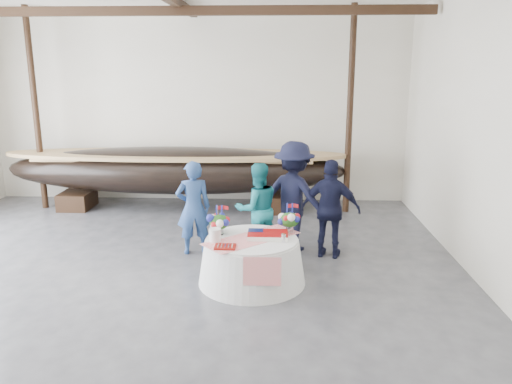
{
  "coord_description": "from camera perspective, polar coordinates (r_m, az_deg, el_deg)",
  "views": [
    {
      "loc": [
        1.95,
        -6.04,
        3.18
      ],
      "look_at": [
        1.57,
        2.42,
        1.07
      ],
      "focal_mm": 35.0,
      "sensor_mm": 36.0,
      "label": 1
    }
  ],
  "objects": [
    {
      "name": "guest_woman_blue",
      "position": [
        8.73,
        -7.16,
        -1.79
      ],
      "size": [
        0.69,
        0.54,
        1.65
      ],
      "primitive_type": "imported",
      "rotation": [
        0.0,
        0.0,
        3.41
      ],
      "color": "navy",
      "rests_on": "ground"
    },
    {
      "name": "banquet_table",
      "position": [
        7.62,
        -0.48,
        -7.83
      ],
      "size": [
        1.63,
        1.63,
        0.7
      ],
      "color": "silver",
      "rests_on": "ground"
    },
    {
      "name": "guest_woman_teal",
      "position": [
        8.65,
        0.16,
        -1.94
      ],
      "size": [
        0.95,
        0.84,
        1.62
      ],
      "primitive_type": "imported",
      "rotation": [
        0.0,
        0.0,
        3.48
      ],
      "color": "teal",
      "rests_on": "ground"
    },
    {
      "name": "pavilion_structure",
      "position": [
        7.21,
        -13.98,
        20.12
      ],
      "size": [
        9.8,
        11.76,
        4.5
      ],
      "color": "black",
      "rests_on": "ground"
    },
    {
      "name": "guest_man_left",
      "position": [
        8.81,
        4.36,
        -0.54
      ],
      "size": [
        1.46,
        1.28,
        1.96
      ],
      "primitive_type": "imported",
      "rotation": [
        0.0,
        0.0,
        2.59
      ],
      "color": "black",
      "rests_on": "ground"
    },
    {
      "name": "wall_back",
      "position": [
        12.24,
        -6.68,
        9.52
      ],
      "size": [
        10.0,
        0.02,
        4.5
      ],
      "primitive_type": "cube",
      "color": "silver",
      "rests_on": "ground"
    },
    {
      "name": "floor",
      "position": [
        7.1,
        -14.0,
        -13.09
      ],
      "size": [
        10.0,
        12.0,
        0.01
      ],
      "primitive_type": "cube",
      "color": "#3D3D42",
      "rests_on": "ground"
    },
    {
      "name": "longboat_display",
      "position": [
        11.52,
        -9.27,
        2.51
      ],
      "size": [
        7.76,
        1.55,
        1.45
      ],
      "color": "black",
      "rests_on": "ground"
    },
    {
      "name": "tabletop_items",
      "position": [
        7.62,
        -0.51,
        -3.84
      ],
      "size": [
        1.49,
        1.41,
        0.4
      ],
      "color": "red",
      "rests_on": "banquet_table"
    },
    {
      "name": "guest_man_right",
      "position": [
        8.56,
        8.55,
        -1.95
      ],
      "size": [
        1.07,
        0.65,
        1.71
      ],
      "primitive_type": "imported",
      "rotation": [
        0.0,
        0.0,
        2.89
      ],
      "color": "black",
      "rests_on": "ground"
    }
  ]
}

